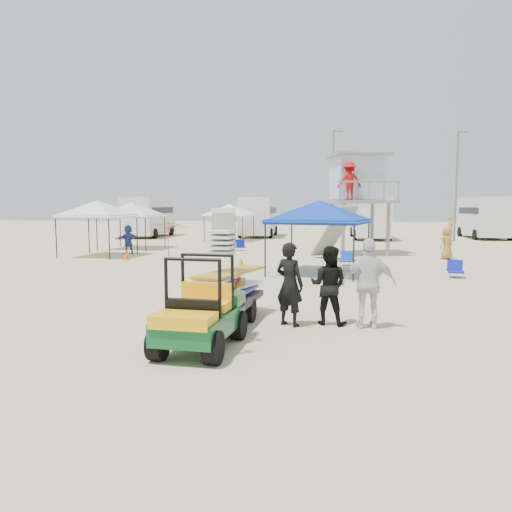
# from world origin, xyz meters

# --- Properties ---
(ground) EXTENTS (140.00, 140.00, 0.00)m
(ground) POSITION_xyz_m (0.00, 0.00, 0.00)
(ground) COLOR beige
(ground) RESTS_ON ground
(utility_cart) EXTENTS (1.32, 2.33, 1.70)m
(utility_cart) POSITION_xyz_m (0.01, -1.23, 0.79)
(utility_cart) COLOR #0C4E22
(utility_cart) RESTS_ON ground
(surf_trailer) EXTENTS (1.57, 2.63, 2.27)m
(surf_trailer) POSITION_xyz_m (0.01, 1.10, 0.92)
(surf_trailer) COLOR black
(surf_trailer) RESTS_ON ground
(man_left) EXTENTS (0.80, 0.72, 1.84)m
(man_left) POSITION_xyz_m (1.52, 0.80, 0.92)
(man_left) COLOR black
(man_left) RESTS_ON ground
(man_mid) EXTENTS (1.00, 0.87, 1.75)m
(man_mid) POSITION_xyz_m (2.37, 1.05, 0.87)
(man_mid) COLOR black
(man_mid) RESTS_ON ground
(man_right) EXTENTS (1.15, 0.52, 1.94)m
(man_right) POSITION_xyz_m (3.22, 0.80, 0.97)
(man_right) COLOR silver
(man_right) RESTS_ON ground
(lifeguard_tower) EXTENTS (3.96, 3.96, 5.21)m
(lifeguard_tower) POSITION_xyz_m (4.08, 17.33, 3.88)
(lifeguard_tower) COLOR gray
(lifeguard_tower) RESTS_ON ground
(canopy_blue) EXTENTS (4.11, 4.11, 3.22)m
(canopy_blue) POSITION_xyz_m (2.13, 9.26, 2.68)
(canopy_blue) COLOR black
(canopy_blue) RESTS_ON ground
(canopy_white_a) EXTENTS (3.37, 3.37, 3.27)m
(canopy_white_a) POSITION_xyz_m (-9.19, 14.42, 2.72)
(canopy_white_a) COLOR black
(canopy_white_a) RESTS_ON ground
(canopy_white_b) EXTENTS (3.35, 3.35, 3.19)m
(canopy_white_b) POSITION_xyz_m (-9.16, 19.03, 2.64)
(canopy_white_b) COLOR black
(canopy_white_b) RESTS_ON ground
(canopy_white_c) EXTENTS (3.42, 3.42, 3.10)m
(canopy_white_c) POSITION_xyz_m (-4.50, 26.26, 2.56)
(canopy_white_c) COLOR black
(canopy_white_c) RESTS_ON ground
(umbrella_a) EXTENTS (2.64, 2.66, 1.82)m
(umbrella_a) POSITION_xyz_m (-5.66, 14.94, 0.91)
(umbrella_a) COLOR #B51320
(umbrella_a) RESTS_ON ground
(umbrella_b) EXTENTS (2.13, 2.15, 1.56)m
(umbrella_b) POSITION_xyz_m (-6.12, 18.28, 0.78)
(umbrella_b) COLOR yellow
(umbrella_b) RESTS_ON ground
(cone_near) EXTENTS (0.34, 0.34, 0.50)m
(cone_near) POSITION_xyz_m (-1.08, 10.29, 0.25)
(cone_near) COLOR orange
(cone_near) RESTS_ON ground
(cone_far) EXTENTS (0.34, 0.34, 0.50)m
(cone_far) POSITION_xyz_m (-7.12, 12.98, 0.25)
(cone_far) COLOR #FC5507
(cone_far) RESTS_ON ground
(beach_chair_a) EXTENTS (0.74, 0.85, 0.64)m
(beach_chair_a) POSITION_xyz_m (-2.44, 18.45, 0.31)
(beach_chair_a) COLOR #0E169B
(beach_chair_a) RESTS_ON ground
(beach_chair_b) EXTENTS (0.66, 0.72, 0.64)m
(beach_chair_b) POSITION_xyz_m (7.09, 8.88, 0.31)
(beach_chair_b) COLOR #1018B6
(beach_chair_b) RESTS_ON ground
(beach_chair_c) EXTENTS (0.70, 0.78, 0.64)m
(beach_chair_c) POSITION_xyz_m (3.33, 11.96, 0.31)
(beach_chair_c) COLOR #1043B7
(beach_chair_c) RESTS_ON ground
(rv_far_left) EXTENTS (2.64, 6.80, 3.25)m
(rv_far_left) POSITION_xyz_m (-12.00, 29.99, 1.80)
(rv_far_left) COLOR silver
(rv_far_left) RESTS_ON ground
(rv_mid_left) EXTENTS (2.65, 6.50, 3.25)m
(rv_mid_left) POSITION_xyz_m (-3.00, 31.49, 1.80)
(rv_mid_left) COLOR silver
(rv_mid_left) RESTS_ON ground
(rv_mid_right) EXTENTS (2.64, 7.00, 3.25)m
(rv_mid_right) POSITION_xyz_m (6.00, 29.99, 1.80)
(rv_mid_right) COLOR silver
(rv_mid_right) RESTS_ON ground
(rv_far_right) EXTENTS (2.64, 6.60, 3.25)m
(rv_far_right) POSITION_xyz_m (15.00, 31.49, 1.80)
(rv_far_right) COLOR silver
(rv_far_right) RESTS_ON ground
(light_pole_left) EXTENTS (0.14, 0.14, 8.00)m
(light_pole_left) POSITION_xyz_m (3.00, 27.00, 4.00)
(light_pole_left) COLOR slate
(light_pole_left) RESTS_ON ground
(light_pole_right) EXTENTS (0.14, 0.14, 8.00)m
(light_pole_right) POSITION_xyz_m (12.00, 28.50, 4.00)
(light_pole_right) COLOR slate
(light_pole_right) RESTS_ON ground
(distant_beachgoers) EXTENTS (20.73, 13.77, 1.83)m
(distant_beachgoers) POSITION_xyz_m (-0.60, 20.07, 0.85)
(distant_beachgoers) COLOR #4D815C
(distant_beachgoers) RESTS_ON ground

